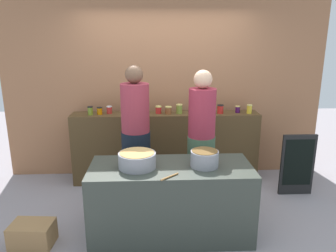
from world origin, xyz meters
The scene contains 24 objects.
ground centered at (0.00, 0.00, 0.00)m, with size 12.00×12.00×0.00m, color gray.
storefront_wall centered at (0.00, 1.45, 1.50)m, with size 4.80×0.12×3.00m, color #9D6745.
display_shelf centered at (0.00, 1.10, 0.52)m, with size 2.70×0.36×1.03m, color #4D381E.
prep_table centered at (0.00, -0.30, 0.40)m, with size 1.70×0.70×0.79m, color #343B33.
preserve_jar_0 centered at (-1.06, 1.05, 1.10)m, with size 0.07×0.07×0.12m.
preserve_jar_1 centered at (-0.94, 1.08, 1.09)m, with size 0.08×0.08×0.10m.
preserve_jar_2 centered at (-0.81, 1.13, 1.09)m, with size 0.08×0.08×0.11m.
preserve_jar_3 centered at (-0.55, 1.14, 1.10)m, with size 0.07×0.07×0.14m.
preserve_jar_4 centered at (-0.45, 1.15, 1.10)m, with size 0.09×0.09×0.14m.
preserve_jar_5 centered at (-0.30, 1.12, 1.11)m, with size 0.07×0.07×0.15m.
preserve_jar_6 centered at (-0.10, 1.10, 1.09)m, with size 0.09×0.09×0.11m.
preserve_jar_7 centered at (0.04, 1.06, 1.09)m, with size 0.09×0.09×0.11m.
preserve_jar_8 centered at (0.20, 1.08, 1.10)m, with size 0.09×0.09×0.14m.
preserve_jar_9 centered at (0.58, 1.11, 1.09)m, with size 0.08×0.08×0.11m.
preserve_jar_10 centered at (0.79, 1.06, 1.10)m, with size 0.09×0.09×0.13m.
preserve_jar_11 centered at (1.05, 1.10, 1.08)m, with size 0.07×0.07×0.10m.
preserve_jar_12 centered at (1.20, 1.05, 1.10)m, with size 0.08×0.08×0.13m.
cooking_pot_left centered at (-0.35, -0.32, 0.87)m, with size 0.39×0.39×0.16m.
cooking_pot_center centered at (0.35, -0.32, 0.88)m, with size 0.29×0.29×0.17m.
wooden_spoon centered at (-0.03, -0.59, 0.80)m, with size 0.02×0.02×0.22m, color #9E703D.
cook_with_tongs centered at (-0.40, 0.41, 0.81)m, with size 0.36×0.36×1.78m.
cook_in_cap centered at (0.40, 0.25, 0.80)m, with size 0.34×0.34×1.73m.
bread_crate centered at (-1.44, -0.44, 0.12)m, with size 0.42×0.29×0.25m, color #997044.
chalkboard_sign centered at (1.76, 0.55, 0.43)m, with size 0.46×0.05×0.85m.
Camera 1 is at (-0.18, -3.43, 2.08)m, focal length 34.55 mm.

